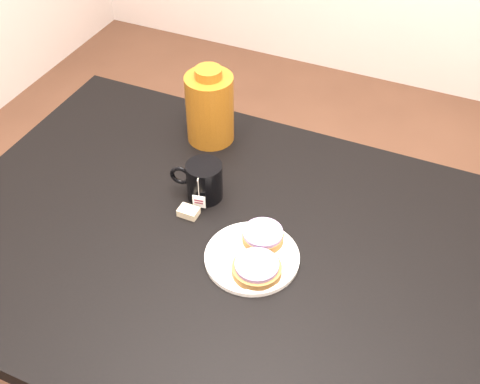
% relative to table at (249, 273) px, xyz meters
% --- Properties ---
extents(table, '(1.40, 0.90, 0.75)m').
position_rel_table_xyz_m(table, '(0.00, 0.00, 0.00)').
color(table, black).
rests_on(table, ground_plane).
extents(plate, '(0.20, 0.20, 0.01)m').
position_rel_table_xyz_m(plate, '(0.02, -0.03, 0.09)').
color(plate, white).
rests_on(plate, table).
extents(bagel_back, '(0.13, 0.13, 0.03)m').
position_rel_table_xyz_m(bagel_back, '(0.02, 0.03, 0.11)').
color(bagel_back, brown).
rests_on(bagel_back, plate).
extents(bagel_front, '(0.10, 0.10, 0.03)m').
position_rel_table_xyz_m(bagel_front, '(0.04, -0.06, 0.11)').
color(bagel_front, brown).
rests_on(bagel_front, plate).
extents(mug, '(0.13, 0.10, 0.09)m').
position_rel_table_xyz_m(mug, '(-0.16, 0.11, 0.13)').
color(mug, black).
rests_on(mug, table).
extents(teabag_pouch, '(0.05, 0.03, 0.02)m').
position_rel_table_xyz_m(teabag_pouch, '(-0.17, 0.04, 0.09)').
color(teabag_pouch, '#C6B793').
rests_on(teabag_pouch, table).
extents(bagel_package, '(0.15, 0.15, 0.21)m').
position_rel_table_xyz_m(bagel_package, '(-0.25, 0.32, 0.18)').
color(bagel_package, '#66350D').
rests_on(bagel_package, table).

